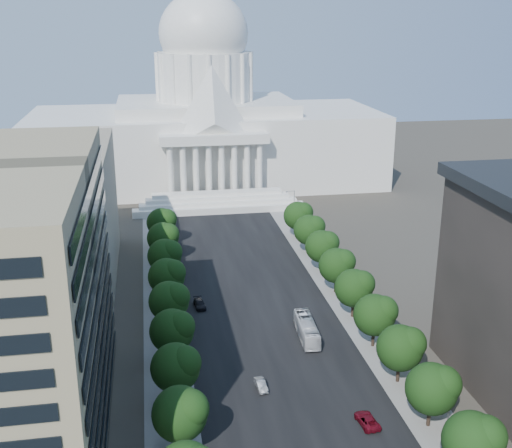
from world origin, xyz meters
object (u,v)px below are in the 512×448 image
city_bus (307,329)px  car_silver (261,385)px  car_dark_b (200,304)px  car_red (367,420)px

city_bus → car_silver: bearing=-123.4°
city_bus → car_dark_b: bearing=141.8°
car_silver → car_red: (13.67, -11.96, 0.05)m
car_silver → city_bus: bearing=48.8°
car_silver → car_red: car_red is taller
car_silver → car_dark_b: car_dark_b is taller
car_dark_b → city_bus: (18.54, -16.19, 0.99)m
car_silver → car_dark_b: bearing=98.0°
car_red → car_dark_b: car_red is taller
car_silver → city_bus: city_bus is taller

